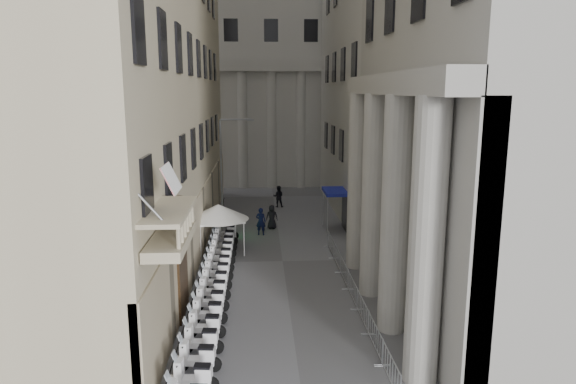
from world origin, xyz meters
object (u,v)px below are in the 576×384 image
Objects in this scene: security_tent at (224,213)px; street_lamp at (225,163)px; pedestrian_a at (261,221)px; info_kiosk at (229,224)px; pedestrian_b at (278,196)px.

street_lamp is (-0.30, 7.06, 2.20)m from security_tent.
info_kiosk is at bearing 29.04° from pedestrian_a.
security_tent is 1.94× the size of pedestrian_a.
info_kiosk is at bearing 88.27° from security_tent.
security_tent is at bearing -108.52° from info_kiosk.
security_tent is at bearing 75.20° from pedestrian_a.
security_tent is 2.04× the size of info_kiosk.
street_lamp is 4.08× the size of pedestrian_a.
street_lamp is at bearing 92.43° from security_tent.
street_lamp reaches higher than security_tent.
pedestrian_b is (4.21, 5.75, -3.84)m from street_lamp.
security_tent is at bearing -102.35° from street_lamp.
security_tent is 7.40m from street_lamp.
info_kiosk is 0.99× the size of pedestrian_b.
security_tent is 4.90m from pedestrian_a.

